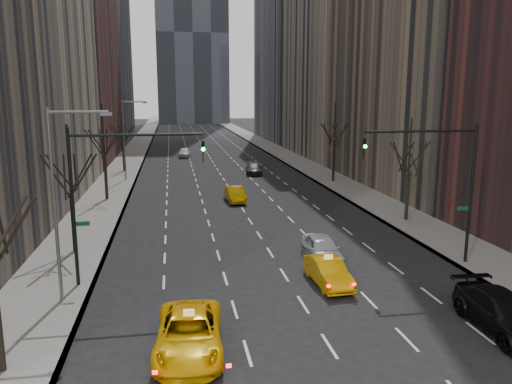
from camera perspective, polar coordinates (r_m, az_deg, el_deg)
name	(u,v)px	position (r m, az deg, el deg)	size (l,w,h in m)	color
sidewalk_left	(133,155)	(84.12, -13.92, 4.14)	(4.50, 320.00, 0.15)	slate
sidewalk_right	(279,152)	(85.80, 2.67, 4.58)	(4.50, 320.00, 0.15)	slate
bld_left_far	(58,8)	(81.78, -21.73, 18.94)	(14.00, 28.00, 44.00)	brown
bld_right_deep	(298,2)	(113.38, 4.84, 20.79)	(14.00, 30.00, 58.00)	slate
tree_lw_b	(72,194)	(32.47, -20.33, -0.26)	(3.36, 3.50, 7.82)	black
tree_lw_c	(105,157)	(48.05, -16.91, 3.79)	(3.36, 3.50, 8.74)	black
tree_lw_d	(123,144)	(65.90, -14.96, 5.32)	(3.36, 3.50, 7.36)	black
tree_rw_b	(409,174)	(40.02, 17.04, 1.96)	(3.36, 3.50, 7.82)	black
tree_rw_c	(334,147)	(56.51, 8.92, 5.15)	(3.36, 3.50, 8.74)	black
traffic_mast_left	(107,181)	(25.87, -16.70, 1.22)	(6.69, 0.39, 8.00)	black
traffic_mast_right	(445,172)	(29.70, 20.78, 2.18)	(6.69, 0.39, 8.00)	black
streetlight_near	(61,187)	(24.19, -21.35, 0.58)	(2.83, 0.22, 9.00)	slate
streetlight_far	(127,132)	(58.68, -14.54, 6.70)	(2.83, 0.22, 9.00)	slate
taxi_suv	(189,334)	(19.88, -7.66, -15.77)	(2.50, 5.42, 1.51)	#FFBF05
taxi_sedan	(328,272)	(26.41, 8.24, -9.01)	(1.46, 4.19, 1.38)	#E49D04
silver_sedan_ahead	(322,249)	(29.77, 7.58, -6.48)	(1.85, 4.59, 1.56)	#AAACB2
parked_suv_black	(503,313)	(23.62, 26.43, -12.31)	(2.22, 5.45, 1.58)	black
far_taxi	(235,194)	(45.99, -2.41, -0.26)	(1.47, 4.21, 1.39)	#D79F04
far_suv_grey	(254,169)	(62.07, -0.27, 2.69)	(1.93, 4.75, 1.38)	#28292D
far_car_white	(185,152)	(80.05, -8.17, 4.50)	(1.76, 4.36, 1.49)	silver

